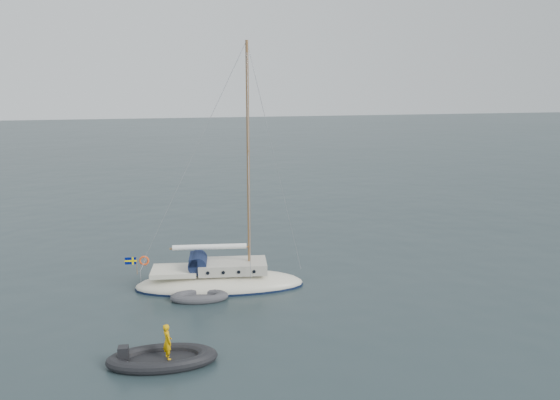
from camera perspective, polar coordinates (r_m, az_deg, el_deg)
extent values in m
plane|color=black|center=(27.47, -1.10, -9.59)|extent=(300.00, 300.00, 0.00)
ellipsoid|color=beige|center=(28.17, -6.28, -8.80)|extent=(8.46, 2.63, 1.41)
cube|color=beige|center=(27.94, -4.98, -6.84)|extent=(3.38, 1.79, 0.52)
cube|color=beige|center=(27.68, -10.98, -7.53)|extent=(2.26, 1.79, 0.23)
cylinder|color=#121C38|center=(27.63, -8.57, -6.58)|extent=(0.90, 1.55, 0.90)
cube|color=#121C38|center=(27.56, -8.97, -6.23)|extent=(0.42, 1.55, 0.38)
cylinder|color=#975E37|center=(26.86, -3.41, 4.23)|extent=(0.14, 0.14, 11.28)
cylinder|color=#975E37|center=(26.79, -3.42, 5.42)|extent=(0.05, 2.07, 0.05)
cylinder|color=#975E37|center=(27.47, -7.35, -5.02)|extent=(3.95, 0.09, 0.09)
cylinder|color=white|center=(27.46, -7.35, -4.92)|extent=(3.67, 0.26, 0.26)
cylinder|color=#9C9DA5|center=(27.50, -14.16, -6.92)|extent=(0.04, 2.07, 0.04)
torus|color=#F64B16|center=(28.04, -14.28, -6.56)|extent=(0.51, 0.09, 0.51)
cylinder|color=#975E37|center=(27.54, -14.84, -7.14)|extent=(0.03, 0.03, 0.85)
cube|color=#000C5D|center=(27.45, -15.46, -6.61)|extent=(0.56, 0.02, 0.36)
cube|color=#FFE301|center=(27.45, -15.46, -6.61)|extent=(0.58, 0.03, 0.08)
cube|color=#FFE301|center=(27.45, -15.25, -6.60)|extent=(0.08, 0.03, 0.38)
cylinder|color=black|center=(28.62, -7.72, -6.44)|extent=(0.17, 0.06, 0.17)
cylinder|color=black|center=(26.92, -7.23, -7.62)|extent=(0.17, 0.06, 0.17)
cylinder|color=black|center=(28.71, -6.23, -6.34)|extent=(0.17, 0.06, 0.17)
cylinder|color=black|center=(27.02, -5.64, -7.51)|extent=(0.17, 0.06, 0.17)
cylinder|color=black|center=(28.83, -4.74, -6.24)|extent=(0.17, 0.06, 0.17)
cylinder|color=black|center=(27.14, -4.06, -7.39)|extent=(0.17, 0.06, 0.17)
cylinder|color=black|center=(28.96, -3.27, -6.13)|extent=(0.17, 0.06, 0.17)
cylinder|color=black|center=(27.28, -2.50, -7.27)|extent=(0.17, 0.06, 0.17)
cube|color=#49494D|center=(26.72, -8.43, -10.08)|extent=(1.69, 0.70, 0.10)
cube|color=black|center=(21.38, -12.19, -16.03)|extent=(2.53, 1.06, 0.13)
cube|color=black|center=(21.24, -16.06, -15.44)|extent=(0.37, 0.37, 0.63)
imported|color=#DF9F05|center=(21.06, -11.69, -14.26)|extent=(0.48, 0.58, 1.36)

